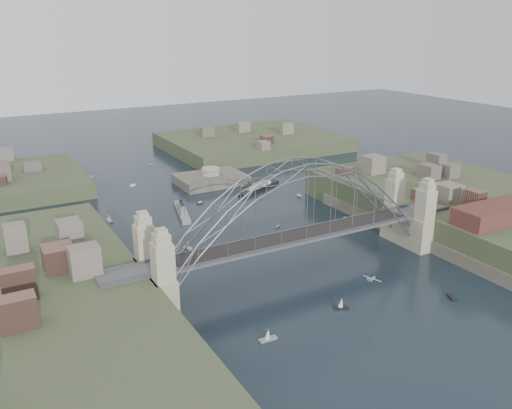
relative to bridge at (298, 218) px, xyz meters
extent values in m
plane|color=black|center=(0.00, 0.00, -12.32)|extent=(500.00, 500.00, 0.00)
cube|color=#525254|center=(0.00, 0.00, -4.32)|extent=(84.00, 6.00, 0.70)
cube|color=#565961|center=(0.00, -3.00, -3.77)|extent=(84.00, 0.25, 0.50)
cube|color=#565961|center=(0.00, 3.00, -3.77)|extent=(84.00, 0.25, 0.50)
cube|color=black|center=(0.00, 0.00, -3.77)|extent=(55.20, 5.20, 0.35)
cube|color=tan|center=(-31.50, -5.00, -3.47)|extent=(3.40, 3.40, 17.70)
cube|color=tan|center=(-31.50, 5.00, -3.47)|extent=(3.40, 3.40, 17.70)
cube|color=tan|center=(31.50, -5.00, -3.47)|extent=(3.40, 3.40, 17.70)
cube|color=tan|center=(31.50, 5.00, -3.47)|extent=(3.40, 3.40, 17.70)
cube|color=tan|center=(-31.50, 0.00, -8.32)|extent=(4.08, 13.80, 8.00)
cube|color=tan|center=(31.50, 0.00, -8.32)|extent=(4.08, 13.80, 8.00)
cube|color=#3C472B|center=(-58.00, 0.00, -10.32)|extent=(50.00, 90.00, 12.00)
cube|color=#565144|center=(-35.50, 0.00, -11.32)|extent=(6.00, 70.00, 4.00)
cube|color=#3C472B|center=(58.00, 0.00, -10.32)|extent=(50.00, 90.00, 12.00)
cube|color=#565144|center=(35.50, 0.00, -11.32)|extent=(6.00, 70.00, 4.00)
cube|color=#3C472B|center=(50.00, 110.00, -11.57)|extent=(70.00, 55.00, 9.50)
cube|color=#565144|center=(12.00, 70.00, -12.82)|extent=(22.00, 16.00, 7.00)
cylinder|color=tan|center=(12.00, 70.00, -8.12)|extent=(6.00, 6.00, 2.40)
cube|color=#592D26|center=(44.00, -14.00, -2.32)|extent=(20.00, 8.00, 4.00)
cube|color=gray|center=(-7.76, 46.53, -11.93)|extent=(6.55, 17.84, 1.58)
cube|color=gray|center=(-7.76, 46.53, -10.74)|extent=(4.06, 9.92, 1.19)
cube|color=gray|center=(-7.76, 46.53, -9.85)|extent=(2.33, 4.63, 0.79)
cylinder|color=black|center=(-8.06, 45.32, -9.16)|extent=(0.85, 0.85, 1.58)
cylinder|color=black|center=(-7.46, 47.74, -9.16)|extent=(0.85, 0.85, 1.58)
cylinder|color=#565961|center=(-9.03, 41.35, -9.36)|extent=(0.16, 0.16, 3.95)
cylinder|color=#565961|center=(-6.49, 51.71, -9.36)|extent=(0.16, 0.16, 3.95)
cube|color=gray|center=(-26.41, 91.28, -11.98)|extent=(11.50, 10.51, 1.37)
cube|color=gray|center=(-26.41, 91.28, -10.95)|extent=(6.58, 6.06, 1.03)
cube|color=gray|center=(-26.41, 91.28, -10.18)|extent=(3.25, 3.05, 0.69)
cylinder|color=black|center=(-27.13, 90.64, -9.58)|extent=(0.68, 0.68, 1.37)
cylinder|color=black|center=(-25.69, 91.91, -9.58)|extent=(0.68, 0.68, 1.37)
cylinder|color=#565961|center=(-29.48, 88.55, -9.75)|extent=(0.14, 0.14, 3.43)
cylinder|color=#565961|center=(-23.33, 94.01, -9.75)|extent=(0.14, 0.14, 3.43)
cube|color=black|center=(22.53, 55.81, -11.97)|extent=(18.57, 10.84, 1.41)
cube|color=white|center=(22.53, 55.81, -10.92)|extent=(10.44, 6.44, 1.06)
cube|color=white|center=(22.53, 55.81, -10.12)|extent=(4.99, 3.42, 0.70)
cylinder|color=black|center=(21.31, 55.21, -9.51)|extent=(0.95, 0.95, 1.41)
cylinder|color=black|center=(23.75, 56.40, -9.51)|extent=(0.95, 0.95, 1.41)
cylinder|color=#565961|center=(17.31, 53.27, -9.68)|extent=(0.14, 0.14, 3.52)
cylinder|color=#565961|center=(27.76, 58.35, -9.68)|extent=(0.14, 0.14, 3.52)
cube|color=#A8AAB0|center=(2.76, -20.31, -5.78)|extent=(1.83, 0.89, 0.32)
cube|color=#A8AAB0|center=(2.76, -20.31, -5.72)|extent=(1.45, 3.55, 0.07)
cube|color=#A8AAB0|center=(1.89, -20.60, -5.61)|extent=(0.53, 1.14, 0.40)
cube|color=white|center=(-15.70, 23.09, -12.17)|extent=(1.70, 2.47, 0.45)
cylinder|color=#565961|center=(-15.70, 23.09, -11.12)|extent=(0.08, 0.08, 2.20)
cone|color=silver|center=(-15.70, 23.09, -11.12)|extent=(1.43, 1.55, 1.92)
cube|color=white|center=(10.29, 24.72, -12.17)|extent=(1.63, 1.38, 0.45)
cube|color=white|center=(-1.39, -16.98, -12.17)|extent=(2.80, 2.17, 0.45)
cylinder|color=#565961|center=(-1.39, -16.98, -11.12)|extent=(0.08, 0.08, 2.20)
cone|color=silver|center=(-1.39, -16.98, -11.12)|extent=(1.58, 1.50, 1.92)
cube|color=white|center=(29.70, 43.59, -12.17)|extent=(1.16, 1.97, 0.45)
cube|color=white|center=(29.70, 43.59, -11.77)|extent=(0.84, 1.23, 0.40)
cylinder|color=black|center=(29.70, 43.59, -11.32)|extent=(0.16, 0.16, 0.70)
cube|color=white|center=(-27.09, 50.66, -12.17)|extent=(1.18, 3.15, 0.45)
cylinder|color=#565961|center=(-27.09, 50.66, -11.12)|extent=(0.08, 0.08, 2.20)
cone|color=silver|center=(-27.09, 50.66, -11.12)|extent=(1.06, 1.29, 1.92)
cube|color=white|center=(0.23, 52.30, -12.17)|extent=(1.83, 0.73, 0.45)
cube|color=white|center=(0.23, 52.30, -11.77)|extent=(1.11, 0.59, 0.40)
cylinder|color=black|center=(0.23, 52.30, -11.32)|extent=(0.16, 0.16, 0.70)
cube|color=white|center=(19.71, -24.61, -12.17)|extent=(1.91, 2.71, 0.45)
cube|color=white|center=(-11.75, 79.90, -12.17)|extent=(2.14, 1.45, 0.45)
cube|color=white|center=(-11.75, 79.90, -11.77)|extent=(1.35, 1.02, 0.40)
cylinder|color=black|center=(-11.75, 79.90, -11.32)|extent=(0.16, 0.16, 0.70)
cube|color=white|center=(30.37, 20.60, -12.17)|extent=(2.10, 2.37, 0.45)
cube|color=white|center=(-18.80, -19.40, -12.17)|extent=(3.28, 1.19, 0.45)
cylinder|color=#565961|center=(-18.80, -19.40, -11.12)|extent=(0.08, 0.08, 2.20)
cone|color=silver|center=(-18.80, -19.40, -11.12)|extent=(1.28, 1.05, 1.92)
cube|color=white|center=(2.74, 104.04, -12.17)|extent=(1.59, 1.46, 0.45)
cube|color=white|center=(-43.72, 28.79, -12.17)|extent=(2.76, 2.59, 0.45)
camera|label=1|loc=(-58.64, -85.98, 38.30)|focal=37.33mm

